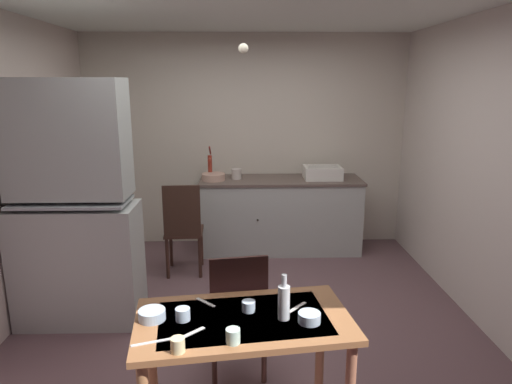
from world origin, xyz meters
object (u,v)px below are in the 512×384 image
sink_basin (322,172)px  serving_bowl_wide (309,318)px  teacup_cream (233,336)px  glass_bottle (284,301)px  chair_far_side (237,311)px  hand_pump (210,165)px  dining_table (244,336)px  mixing_bowl_counter (213,177)px  chair_by_counter (183,228)px  hutch_cabinet (74,214)px

sink_basin → serving_bowl_wide: sink_basin is taller
serving_bowl_wide → teacup_cream: (-0.41, -0.19, 0.01)m
teacup_cream → glass_bottle: bearing=40.4°
sink_basin → serving_bowl_wide: (-0.59, -3.09, -0.18)m
chair_far_side → teacup_cream: chair_far_side is taller
hand_pump → dining_table: (0.40, -3.08, -0.41)m
teacup_cream → sink_basin: bearing=73.2°
mixing_bowl_counter → glass_bottle: glass_bottle is taller
hand_pump → dining_table: hand_pump is taller
hand_pump → dining_table: bearing=-82.5°
sink_basin → chair_by_counter: bearing=-155.3°
chair_far_side → chair_by_counter: size_ratio=0.93×
sink_basin → dining_table: bearing=-107.2°
chair_by_counter → glass_bottle: 2.50m
hutch_cabinet → mixing_bowl_counter: bearing=57.1°
sink_basin → teacup_cream: (-0.99, -3.28, -0.17)m
hutch_cabinet → chair_by_counter: 1.29m
mixing_bowl_counter → chair_by_counter: 0.84m
glass_bottle → hutch_cabinet: bearing=139.4°
chair_by_counter → chair_far_side: bearing=-71.4°
sink_basin → chair_far_side: 2.71m
dining_table → mixing_bowl_counter: bearing=96.9°
chair_far_side → glass_bottle: (0.27, -0.57, 0.37)m
sink_basin → dining_table: size_ratio=0.35×
hutch_cabinet → chair_by_counter: size_ratio=2.04×
hand_pump → chair_by_counter: 0.97m
sink_basin → dining_table: 3.20m
hand_pump → dining_table: 3.14m
serving_bowl_wide → hand_pump: bearing=103.6°
teacup_cream → glass_bottle: glass_bottle is taller
chair_by_counter → serving_bowl_wide: chair_by_counter is taller
sink_basin → dining_table: sink_basin is taller
hutch_cabinet → sink_basin: bearing=35.4°
serving_bowl_wide → sink_basin: bearing=79.3°
chair_by_counter → serving_bowl_wide: size_ratio=8.23×
hutch_cabinet → chair_far_side: (1.36, -0.82, -0.46)m
chair_by_counter → teacup_cream: chair_by_counter is taller
hutch_cabinet → teacup_cream: (1.35, -1.62, -0.16)m
serving_bowl_wide → glass_bottle: glass_bottle is taller
hand_pump → serving_bowl_wide: (0.76, -3.14, -0.27)m
hand_pump → glass_bottle: (0.62, -3.10, -0.19)m
dining_table → chair_far_side: bearing=94.9°
chair_far_side → dining_table: bearing=-85.1°
mixing_bowl_counter → hutch_cabinet: bearing=-122.9°
teacup_cream → hand_pump: bearing=96.1°
mixing_bowl_counter → chair_by_counter: bearing=-112.5°
chair_far_side → glass_bottle: glass_bottle is taller
sink_basin → glass_bottle: bearing=-103.3°
dining_table → glass_bottle: bearing=-3.6°
glass_bottle → chair_far_side: bearing=115.1°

